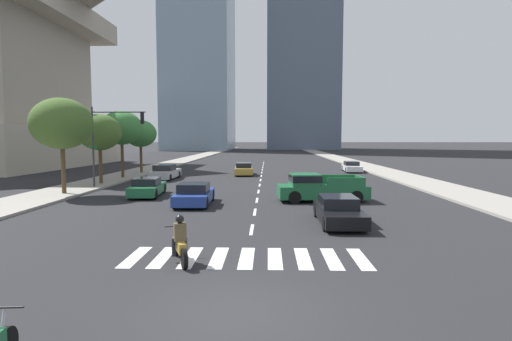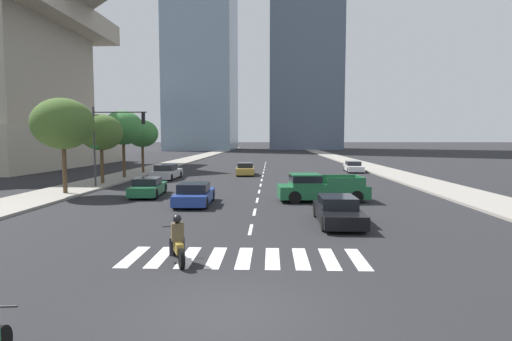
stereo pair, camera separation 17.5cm
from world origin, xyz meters
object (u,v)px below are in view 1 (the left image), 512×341
Objects in this scene: sedan_green_5 at (148,187)px; street_tree_third at (122,128)px; sedan_black_3 at (338,211)px; street_tree_second at (100,132)px; sedan_gold_2 at (244,169)px; sedan_silver_4 at (165,172)px; traffic_signal_far at (112,132)px; sedan_white_0 at (352,167)px; pickup_truck at (318,188)px; sedan_blue_1 at (194,195)px; motorcycle_third at (180,243)px; street_tree_nearest at (62,124)px; street_tree_fourth at (141,134)px.

street_tree_third is at bearing 22.85° from sedan_green_5.
sedan_black_3 is at bearing -48.86° from street_tree_third.
street_tree_second is at bearing 38.50° from sedan_green_5.
sedan_gold_2 is 1.01× the size of sedan_black_3.
sedan_silver_4 reaches higher than sedan_black_3.
sedan_white_0 is at bearing 36.69° from traffic_signal_far.
pickup_truck is 16.25m from traffic_signal_far.
traffic_signal_far is 2.90m from street_tree_second.
pickup_truck is 7.43m from sedan_blue_1.
sedan_gold_2 is at bearing -66.71° from sedan_white_0.
sedan_white_0 is (12.27, 33.83, -0.03)m from motorcycle_third.
traffic_signal_far is 0.97× the size of street_tree_third.
sedan_green_5 is 7.07m from street_tree_nearest.
sedan_blue_1 is 0.92× the size of sedan_silver_4.
street_tree_third is at bearing -90.00° from street_tree_fourth.
pickup_truck is 1.16× the size of sedan_white_0.
traffic_signal_far is at bearing 164.98° from sedan_silver_4.
sedan_gold_2 is 19.33m from street_tree_nearest.
sedan_black_3 is at bearing -26.47° from street_tree_nearest.
street_tree_third reaches higher than sedan_gold_2.
sedan_black_3 is 23.03m from sedan_silver_4.
street_tree_nearest is (-10.92, 14.20, 4.19)m from motorcycle_third.
sedan_gold_2 is (0.21, 29.43, 0.01)m from motorcycle_third.
pickup_truck reaches higher than sedan_black_3.
street_tree_third is at bearing 90.00° from street_tree_second.
street_tree_fourth is (-10.92, 30.62, 3.72)m from motorcycle_third.
sedan_white_0 is 26.93m from sedan_blue_1.
sedan_white_0 is 0.75× the size of street_tree_nearest.
traffic_signal_far is 7.39m from street_tree_third.
sedan_black_3 is at bearing -55.87° from street_tree_fourth.
sedan_blue_1 reaches higher than sedan_white_0.
sedan_black_3 is 0.80× the size of street_tree_fourth.
street_tree_fourth is at bearing -3.03° from motorcycle_third.
traffic_signal_far is at bearing 63.43° from street_tree_nearest.
motorcycle_third is 0.44× the size of sedan_gold_2.
motorcycle_third is at bearing -61.54° from street_tree_second.
sedan_green_5 reaches higher than sedan_black_3.
traffic_signal_far is at bearing -49.65° from street_tree_second.
sedan_black_3 is 0.95× the size of sedan_silver_4.
street_tree_third is (0.00, 10.88, 0.01)m from street_tree_nearest.
street_tree_nearest is 16.44m from street_tree_fourth.
sedan_blue_1 is 17.69m from street_tree_third.
street_tree_third is at bearing 90.87° from sedan_silver_4.
street_tree_third is at bearing 107.94° from sedan_gold_2.
pickup_truck is 11.15m from sedan_green_5.
sedan_green_5 is 0.72× the size of street_tree_third.
street_tree_second reaches higher than pickup_truck.
sedan_blue_1 is 0.71× the size of traffic_signal_far.
street_tree_nearest is at bearing 84.04° from sedan_green_5.
street_tree_nearest reaches higher than sedan_gold_2.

